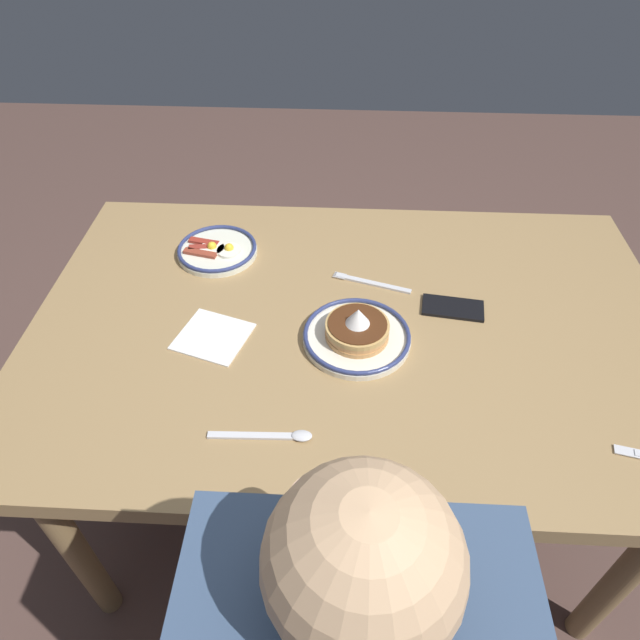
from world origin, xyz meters
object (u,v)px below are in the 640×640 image
Objects in this scene: plate_near_main at (217,250)px; fork_near at (371,283)px; plate_center_pancakes at (357,333)px; cell_phone at (453,308)px; paper_napkin at (213,336)px; tea_spoon at (275,436)px.

fork_near is at bearing 165.50° from plate_near_main.
plate_center_pancakes is 1.68× the size of cell_phone.
fork_near is (0.19, -0.08, -0.00)m from cell_phone.
plate_near_main is at bearing -39.40° from plate_center_pancakes.
paper_napkin is (0.32, 0.01, -0.02)m from plate_center_pancakes.
plate_center_pancakes is 1.21× the size of tea_spoon.
plate_near_main reaches higher than paper_napkin.
plate_center_pancakes reaches higher than fork_near.
tea_spoon is at bearing 67.76° from fork_near.
tea_spoon reaches higher than paper_napkin.
tea_spoon reaches higher than fork_near.
plate_center_pancakes reaches higher than plate_near_main.
tea_spoon is (-0.17, 0.26, 0.00)m from paper_napkin.
plate_near_main reaches higher than cell_phone.
fork_near is (-0.04, -0.20, -0.02)m from plate_center_pancakes.
plate_near_main is 1.40× the size of paper_napkin.
fork_near reaches higher than paper_napkin.
cell_phone is (-0.23, -0.12, -0.02)m from plate_center_pancakes.
paper_napkin is at bearing 1.14° from plate_center_pancakes.
paper_napkin is 0.75× the size of tea_spoon.
plate_near_main is 0.63m from cell_phone.
plate_center_pancakes is 1.23× the size of fork_near.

